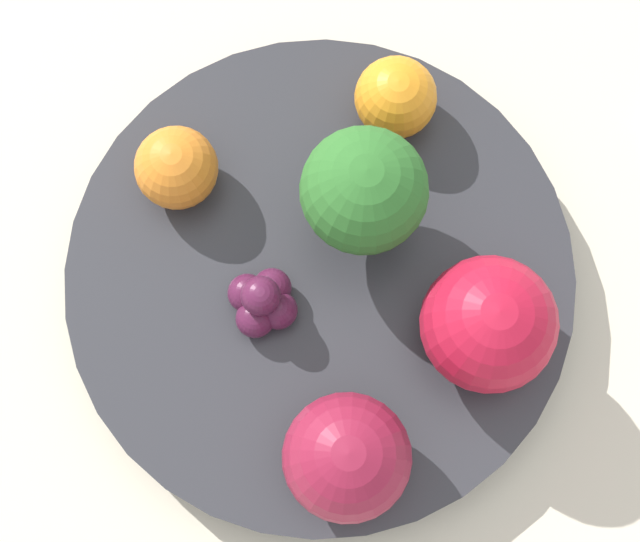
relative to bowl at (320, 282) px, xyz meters
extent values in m
plane|color=gray|center=(0.00, 0.00, -0.03)|extent=(6.00, 6.00, 0.00)
cube|color=beige|center=(0.00, 0.00, -0.02)|extent=(1.20, 1.20, 0.02)
cylinder|color=#2D2D33|center=(0.00, 0.00, 0.00)|extent=(0.24, 0.24, 0.03)
cylinder|color=#8CB76B|center=(0.00, -0.03, 0.03)|extent=(0.02, 0.02, 0.03)
sphere|color=#2D6B28|center=(0.00, -0.03, 0.06)|extent=(0.06, 0.06, 0.06)
sphere|color=maroon|center=(-0.06, 0.06, 0.04)|extent=(0.06, 0.06, 0.06)
sphere|color=#B7142D|center=(-0.08, -0.02, 0.04)|extent=(0.06, 0.06, 0.06)
sphere|color=orange|center=(0.02, -0.09, 0.03)|extent=(0.04, 0.04, 0.04)
sphere|color=orange|center=(0.08, 0.00, 0.03)|extent=(0.04, 0.04, 0.04)
sphere|color=#511938|center=(0.02, 0.03, 0.02)|extent=(0.02, 0.02, 0.02)
sphere|color=#511938|center=(0.01, 0.03, 0.02)|extent=(0.02, 0.02, 0.02)
sphere|color=#511938|center=(0.01, 0.03, 0.02)|extent=(0.02, 0.02, 0.02)
sphere|color=#511938|center=(0.01, 0.02, 0.02)|extent=(0.02, 0.02, 0.02)
sphere|color=#511938|center=(0.01, 0.03, 0.04)|extent=(0.02, 0.02, 0.02)
camera|label=1|loc=(-0.06, 0.09, 0.50)|focal=60.00mm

